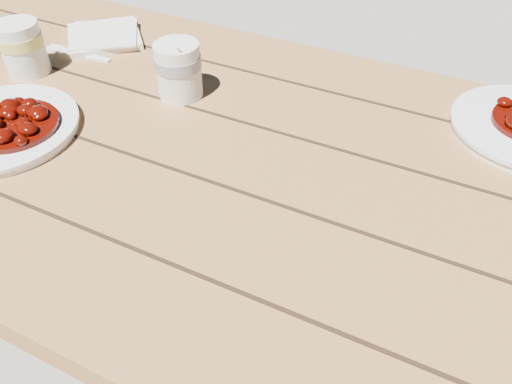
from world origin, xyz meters
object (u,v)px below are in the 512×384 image
at_px(picnic_table, 293,241).
at_px(second_cup, 23,48).
at_px(main_plate, 1,129).
at_px(coffee_cup, 179,71).

height_order(picnic_table, second_cup, second_cup).
bearing_deg(main_plate, second_cup, 121.46).
relative_size(coffee_cup, second_cup, 1.00).
xyz_separation_m(picnic_table, coffee_cup, (-0.28, 0.11, 0.21)).
height_order(picnic_table, main_plate, main_plate).
xyz_separation_m(main_plate, second_cup, (-0.11, 0.18, 0.04)).
relative_size(picnic_table, second_cup, 19.75).
bearing_deg(coffee_cup, main_plate, -131.74).
relative_size(main_plate, second_cup, 2.50).
distance_m(main_plate, second_cup, 0.21).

